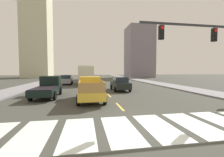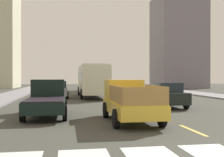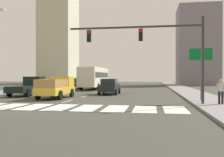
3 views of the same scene
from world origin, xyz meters
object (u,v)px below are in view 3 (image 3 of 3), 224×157
object	(u,v)px
sedan_far	(110,86)
traffic_signal_gantry	(158,44)
city_bus	(94,77)
pickup_stakebed	(58,88)
direction_sign_green	(201,62)
pedestrian_waiting	(221,89)
pickup_dark	(29,87)
sedan_mid	(70,84)

from	to	relation	value
sedan_far	traffic_signal_gantry	distance (m)	11.76
traffic_signal_gantry	city_bus	bearing A→B (deg)	113.81
pickup_stakebed	direction_sign_green	world-z (taller)	direction_sign_green
city_bus	pedestrian_waiting	distance (m)	25.05
pickup_dark	city_bus	bearing A→B (deg)	76.97
city_bus	direction_sign_green	xyz separation A→B (m)	(12.55, -18.67, 1.08)
sedan_far	sedan_mid	xyz separation A→B (m)	(-7.70, 9.75, 0.00)
pickup_stakebed	pedestrian_waiting	xyz separation A→B (m)	(13.04, -4.71, 0.18)
sedan_far	pedestrian_waiting	world-z (taller)	pedestrian_waiting
direction_sign_green	traffic_signal_gantry	bearing A→B (deg)	-144.25
sedan_mid	pedestrian_waiting	size ratio (longest dim) A/B	2.68
pedestrian_waiting	pickup_dark	bearing A→B (deg)	91.04
sedan_far	traffic_signal_gantry	bearing A→B (deg)	-65.30
city_bus	traffic_signal_gantry	xyz separation A→B (m)	(9.28, -21.03, 2.26)
pickup_dark	pedestrian_waiting	world-z (taller)	pickup_dark
pickup_stakebed	pedestrian_waiting	world-z (taller)	pickup_stakebed
pickup_stakebed	sedan_far	xyz separation A→B (m)	(3.90, 5.51, -0.08)
sedan_mid	direction_sign_green	distance (m)	23.81
direction_sign_green	pickup_stakebed	bearing A→B (deg)	169.75
sedan_mid	direction_sign_green	size ratio (longest dim) A/B	1.05
pickup_stakebed	city_bus	size ratio (longest dim) A/B	0.48
pickup_stakebed	city_bus	distance (m)	16.49
pickup_dark	sedan_mid	world-z (taller)	pickup_dark
sedan_mid	direction_sign_green	world-z (taller)	direction_sign_green
pickup_dark	pedestrian_waiting	xyz separation A→B (m)	(17.08, -7.16, 0.20)
sedan_mid	direction_sign_green	bearing A→B (deg)	-47.87
sedan_far	pickup_dark	bearing A→B (deg)	-160.88
traffic_signal_gantry	direction_sign_green	xyz separation A→B (m)	(3.27, 2.36, -1.18)
sedan_mid	traffic_signal_gantry	distance (m)	23.81
pickup_dark	pedestrian_waiting	size ratio (longest dim) A/B	3.17
direction_sign_green	city_bus	bearing A→B (deg)	123.91
sedan_far	pedestrian_waiting	bearing A→B (deg)	-50.11
pickup_dark	sedan_mid	distance (m)	12.81
city_bus	sedan_far	distance (m)	11.79
sedan_far	direction_sign_green	size ratio (longest dim) A/B	1.05
city_bus	sedan_mid	world-z (taller)	city_bus
pickup_stakebed	traffic_signal_gantry	size ratio (longest dim) A/B	0.56
pickup_stakebed	sedan_mid	distance (m)	15.73
sedan_mid	pedestrian_waiting	world-z (taller)	pedestrian_waiting
city_bus	traffic_signal_gantry	bearing A→B (deg)	-66.53
city_bus	pedestrian_waiting	bearing A→B (deg)	-58.07
pickup_stakebed	sedan_far	bearing A→B (deg)	53.79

